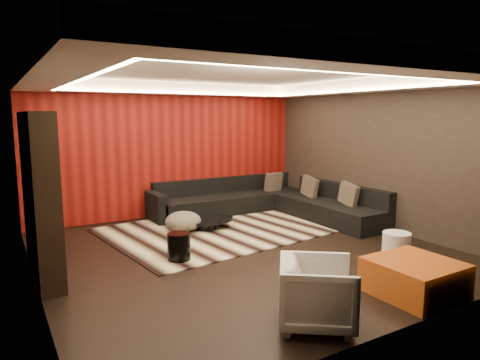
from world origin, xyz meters
TOP-DOWN VIEW (x-y plane):
  - floor at (0.00, 0.00)m, footprint 6.00×6.00m
  - ceiling at (0.00, 0.00)m, footprint 6.00×6.00m
  - wall_back at (0.00, 3.01)m, footprint 6.00×0.02m
  - wall_left at (-3.01, 0.00)m, footprint 0.02×6.00m
  - wall_right at (3.01, 0.00)m, footprint 0.02×6.00m
  - red_feature_wall at (0.00, 2.97)m, footprint 5.98×0.05m
  - soffit_back at (0.00, 2.70)m, footprint 6.00×0.60m
  - soffit_front at (0.00, -2.70)m, footprint 6.00×0.60m
  - soffit_left at (-2.70, 0.00)m, footprint 0.60×4.80m
  - soffit_right at (2.70, 0.00)m, footprint 0.60×4.80m
  - cove_back at (0.00, 2.36)m, footprint 4.80×0.08m
  - cove_front at (0.00, -2.36)m, footprint 4.80×0.08m
  - cove_left at (-2.36, 0.00)m, footprint 0.08×4.80m
  - cove_right at (2.36, 0.00)m, footprint 0.08×4.80m
  - tv_surround at (-2.85, 0.60)m, footprint 0.30×2.00m
  - tv_screen at (-2.69, 0.60)m, footprint 0.04×1.30m
  - tv_shelf at (-2.69, 0.60)m, footprint 0.04×1.60m
  - rug at (0.25, 1.33)m, footprint 4.33×3.46m
  - coffee_table at (0.04, 1.47)m, footprint 1.24×1.24m
  - drum_stool at (-1.07, 0.08)m, footprint 0.37×0.37m
  - striped_pouf at (-0.38, 1.53)m, footprint 0.78×0.78m
  - white_side_table at (1.54, -1.72)m, footprint 0.44×0.44m
  - orange_ottoman at (0.92, -2.50)m, footprint 0.95×0.95m
  - armchair at (-0.61, -2.50)m, footprint 1.06×1.06m
  - sectional_sofa at (1.73, 1.86)m, footprint 3.65×3.50m
  - throw_pillows at (2.49, 1.39)m, footprint 0.63×2.40m

SIDE VIEW (x-z plane):
  - floor at x=0.00m, z-range -0.02..0.00m
  - rug at x=0.25m, z-range 0.00..0.02m
  - coffee_table at x=0.04m, z-range 0.02..0.21m
  - striped_pouf at x=-0.38m, z-range 0.02..0.39m
  - orange_ottoman at x=0.92m, z-range 0.00..0.42m
  - drum_stool at x=-1.07m, z-range 0.02..0.42m
  - white_side_table at x=1.54m, z-range 0.00..0.49m
  - sectional_sofa at x=1.73m, z-range -0.11..0.64m
  - armchair at x=-0.61m, z-range 0.00..0.70m
  - throw_pillows at x=2.49m, z-range 0.37..0.87m
  - tv_shelf at x=-2.69m, z-range 0.68..0.72m
  - tv_surround at x=-2.85m, z-range 0.00..2.20m
  - wall_back at x=0.00m, z-range 0.00..2.80m
  - wall_left at x=-3.01m, z-range 0.00..2.80m
  - wall_right at x=3.01m, z-range 0.00..2.80m
  - red_feature_wall at x=0.00m, z-range 0.01..2.79m
  - tv_screen at x=-2.69m, z-range 1.05..1.85m
  - cove_back at x=0.00m, z-range 2.58..2.62m
  - cove_front at x=0.00m, z-range 2.58..2.62m
  - cove_left at x=-2.36m, z-range 2.58..2.62m
  - cove_right at x=2.36m, z-range 2.58..2.62m
  - soffit_back at x=0.00m, z-range 2.58..2.80m
  - soffit_front at x=0.00m, z-range 2.58..2.80m
  - soffit_left at x=-2.70m, z-range 2.58..2.80m
  - soffit_right at x=2.70m, z-range 2.58..2.80m
  - ceiling at x=0.00m, z-range 2.80..2.82m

